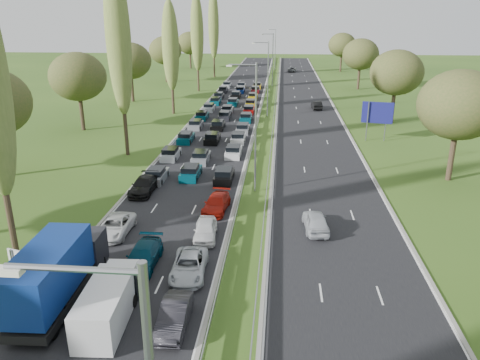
% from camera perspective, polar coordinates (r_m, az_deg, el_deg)
% --- Properties ---
extents(ground, '(260.00, 260.00, 0.00)m').
position_cam_1_polar(ground, '(80.39, 3.38, 8.03)').
color(ground, '#2B4917').
rests_on(ground, ground).
extents(near_carriageway, '(10.50, 215.00, 0.04)m').
position_cam_1_polar(near_carriageway, '(83.30, -1.26, 8.47)').
color(near_carriageway, black).
rests_on(near_carriageway, ground).
extents(far_carriageway, '(10.50, 215.00, 0.04)m').
position_cam_1_polar(far_carriageway, '(82.93, 8.15, 8.23)').
color(far_carriageway, black).
rests_on(far_carriageway, ground).
extents(central_reservation, '(2.36, 215.00, 0.32)m').
position_cam_1_polar(central_reservation, '(82.74, 3.44, 8.75)').
color(central_reservation, gray).
rests_on(central_reservation, ground).
extents(lamp_columns, '(0.18, 140.18, 12.00)m').
position_cam_1_polar(lamp_columns, '(77.44, 3.42, 12.09)').
color(lamp_columns, gray).
rests_on(lamp_columns, ground).
extents(poplar_row, '(2.80, 127.80, 22.44)m').
position_cam_1_polar(poplar_row, '(69.47, -10.62, 16.26)').
color(poplar_row, '#2D2116').
rests_on(poplar_row, ground).
extents(woodland_left, '(8.00, 166.00, 11.10)m').
position_cam_1_polar(woodland_left, '(68.29, -20.31, 11.38)').
color(woodland_left, '#2D2116').
rests_on(woodland_left, ground).
extents(woodland_right, '(8.00, 153.00, 11.10)m').
position_cam_1_polar(woodland_right, '(68.17, 20.08, 11.40)').
color(woodland_right, '#2D2116').
rests_on(woodland_right, ground).
extents(traffic_queue_fill, '(9.10, 69.02, 0.80)m').
position_cam_1_polar(traffic_queue_fill, '(78.52, -1.67, 8.11)').
color(traffic_queue_fill, slate).
rests_on(traffic_queue_fill, ground).
extents(near_car_2, '(2.19, 4.71, 1.30)m').
position_cam_1_polar(near_car_2, '(37.14, -14.96, -5.46)').
color(near_car_2, silver).
rests_on(near_car_2, near_carriageway).
extents(near_car_3, '(2.03, 4.97, 1.44)m').
position_cam_1_polar(near_car_3, '(45.04, -11.65, -0.63)').
color(near_car_3, black).
rests_on(near_car_3, near_carriageway).
extents(near_car_7, '(2.00, 4.85, 1.40)m').
position_cam_1_polar(near_car_7, '(32.22, -11.76, -9.10)').
color(near_car_7, '#043044').
rests_on(near_car_7, near_carriageway).
extents(near_car_9, '(1.51, 4.21, 1.38)m').
position_cam_1_polar(near_car_9, '(26.29, -8.03, -16.07)').
color(near_car_9, black).
rests_on(near_car_9, near_carriageway).
extents(near_car_10, '(2.41, 4.78, 1.30)m').
position_cam_1_polar(near_car_10, '(30.75, -6.24, -10.37)').
color(near_car_10, '#B2B6BC').
rests_on(near_car_10, near_carriageway).
extents(near_car_11, '(2.26, 4.75, 1.34)m').
position_cam_1_polar(near_car_11, '(40.10, -2.89, -2.86)').
color(near_car_11, '#991309').
rests_on(near_car_11, near_carriageway).
extents(near_car_12, '(1.97, 4.21, 1.40)m').
position_cam_1_polar(near_car_12, '(35.32, -4.24, -6.06)').
color(near_car_12, silver).
rests_on(near_car_12, near_carriageway).
extents(far_car_0, '(2.11, 4.52, 1.50)m').
position_cam_1_polar(far_car_0, '(36.94, 9.22, -4.99)').
color(far_car_0, '#A9ADB3').
rests_on(far_car_0, far_carriageway).
extents(far_car_1, '(1.87, 4.47, 1.44)m').
position_cam_1_polar(far_car_1, '(85.49, 9.32, 9.00)').
color(far_car_1, black).
rests_on(far_car_1, far_carriageway).
extents(far_car_2, '(2.63, 5.34, 1.46)m').
position_cam_1_polar(far_car_2, '(142.96, 6.35, 13.28)').
color(far_car_2, slate).
rests_on(far_car_2, far_carriageway).
extents(blue_lorry, '(2.56, 9.23, 3.90)m').
position_cam_1_polar(blue_lorry, '(29.27, -21.43, -10.35)').
color(blue_lorry, black).
rests_on(blue_lorry, near_carriageway).
extents(white_van_front, '(1.85, 4.73, 1.90)m').
position_cam_1_polar(white_van_front, '(28.37, -14.88, -13.02)').
color(white_van_front, silver).
rests_on(white_van_front, near_carriageway).
extents(white_van_rear, '(2.15, 5.49, 2.21)m').
position_cam_1_polar(white_van_rear, '(27.17, -15.83, -14.33)').
color(white_van_rear, silver).
rests_on(white_van_rear, near_carriageway).
extents(info_sign, '(1.47, 0.52, 2.10)m').
position_cam_1_polar(info_sign, '(32.84, -25.42, -8.86)').
color(info_sign, gray).
rests_on(info_sign, ground).
extents(direction_sign, '(3.93, 0.93, 5.20)m').
position_cam_1_polar(direction_sign, '(64.59, 16.39, 7.68)').
color(direction_sign, gray).
rests_on(direction_sign, ground).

